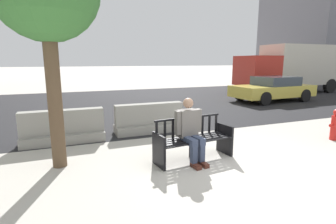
# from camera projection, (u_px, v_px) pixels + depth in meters

# --- Properties ---
(ground_plane) EXTENTS (200.00, 200.00, 0.00)m
(ground_plane) POSITION_uv_depth(u_px,v_px,m) (239.00, 170.00, 4.99)
(ground_plane) COLOR #B7B2A8
(street_asphalt) EXTENTS (120.00, 12.00, 0.01)m
(street_asphalt) POSITION_uv_depth(u_px,v_px,m) (131.00, 103.00, 12.94)
(street_asphalt) COLOR black
(street_asphalt) RESTS_ON ground
(street_bench) EXTENTS (1.74, 0.71, 0.88)m
(street_bench) POSITION_uv_depth(u_px,v_px,m) (193.00, 141.00, 5.48)
(street_bench) COLOR black
(street_bench) RESTS_ON ground
(seated_person) EXTENTS (0.59, 0.76, 1.31)m
(seated_person) POSITION_uv_depth(u_px,v_px,m) (190.00, 129.00, 5.32)
(seated_person) COLOR #66605B
(seated_person) RESTS_ON ground
(jersey_barrier_centre) EXTENTS (2.00, 0.69, 0.84)m
(jersey_barrier_centre) POSITION_uv_depth(u_px,v_px,m) (149.00, 120.00, 7.65)
(jersey_barrier_centre) COLOR gray
(jersey_barrier_centre) RESTS_ON ground
(jersey_barrier_left) EXTENTS (2.01, 0.70, 0.84)m
(jersey_barrier_left) POSITION_uv_depth(u_px,v_px,m) (63.00, 129.00, 6.65)
(jersey_barrier_left) COLOR gray
(jersey_barrier_left) RESTS_ON ground
(car_taxi_near) EXTENTS (4.36, 2.12, 1.27)m
(car_taxi_near) POSITION_uv_depth(u_px,v_px,m) (273.00, 89.00, 13.48)
(car_taxi_near) COLOR #DBC64C
(car_taxi_near) RESTS_ON ground
(delivery_truck) EXTENTS (6.83, 2.42, 3.05)m
(delivery_truck) POSITION_uv_depth(u_px,v_px,m) (290.00, 67.00, 16.93)
(delivery_truck) COLOR #B2281E
(delivery_truck) RESTS_ON ground
(fire_hydrant) EXTENTS (0.40, 0.22, 0.82)m
(fire_hydrant) POSITION_uv_depth(u_px,v_px,m) (335.00, 126.00, 6.85)
(fire_hydrant) COLOR red
(fire_hydrant) RESTS_ON ground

